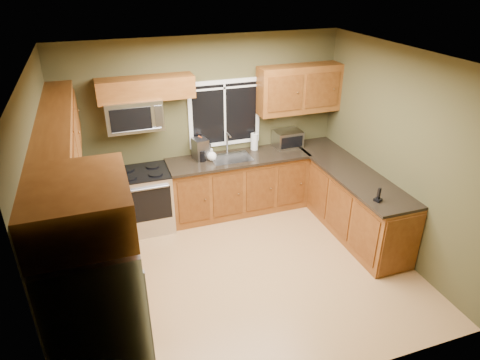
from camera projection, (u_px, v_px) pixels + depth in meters
floor at (245, 271)px, 5.57m from camera, size 4.20×4.20×0.00m
ceiling at (247, 60)px, 4.34m from camera, size 4.20×4.20×0.00m
back_wall at (206, 128)px, 6.47m from camera, size 4.20×0.00×4.20m
front_wall at (321, 273)px, 3.44m from camera, size 4.20×0.00×4.20m
left_wall at (52, 209)px, 4.34m from camera, size 0.00×3.60×3.60m
right_wall at (397, 155)px, 5.57m from camera, size 0.00×3.60×3.60m
window at (225, 113)px, 6.45m from camera, size 1.12×0.03×1.02m
base_cabinets_left at (94, 249)px, 5.24m from camera, size 0.60×2.65×0.90m
countertop_left at (90, 216)px, 5.03m from camera, size 0.65×2.65×0.04m
base_cabinets_back at (238, 185)px, 6.75m from camera, size 2.17×0.60×0.90m
countertop_back at (239, 158)px, 6.51m from camera, size 2.17×0.65×0.04m
base_cabinets_peninsula at (347, 199)px, 6.34m from camera, size 0.60×2.52×0.90m
countertop_peninsula at (349, 170)px, 6.13m from camera, size 0.65×2.50×0.04m
upper_cabinets_left at (61, 143)px, 4.56m from camera, size 0.33×2.65×0.72m
upper_cabinets_back_left at (146, 88)px, 5.76m from camera, size 1.30×0.33×0.30m
upper_cabinets_back_right at (299, 89)px, 6.52m from camera, size 1.30×0.33×0.72m
upper_cabinet_over_fridge at (78, 206)px, 3.04m from camera, size 0.72×0.90×0.38m
refrigerator at (102, 323)px, 3.56m from camera, size 0.74×0.90×1.80m
range at (145, 200)px, 6.29m from camera, size 0.76×0.69×0.94m
microwave at (134, 115)px, 5.83m from camera, size 0.76×0.41×0.42m
sink at (231, 157)px, 6.48m from camera, size 0.60×0.42×0.36m
toaster_oven at (288, 139)px, 6.82m from camera, size 0.43×0.34×0.27m
coffee_maker at (200, 150)px, 6.37m from camera, size 0.23×0.29×0.32m
kettle at (206, 150)px, 6.43m from camera, size 0.20×0.20×0.27m
paper_towel_roll at (254, 142)px, 6.71m from camera, size 0.12×0.12×0.29m
soap_bottle_a at (200, 146)px, 6.46m from camera, size 0.16×0.16×0.32m
soap_bottle_c at (212, 154)px, 6.36m from camera, size 0.17×0.17×0.19m
cordless_phone at (378, 197)px, 5.28m from camera, size 0.10×0.10×0.18m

